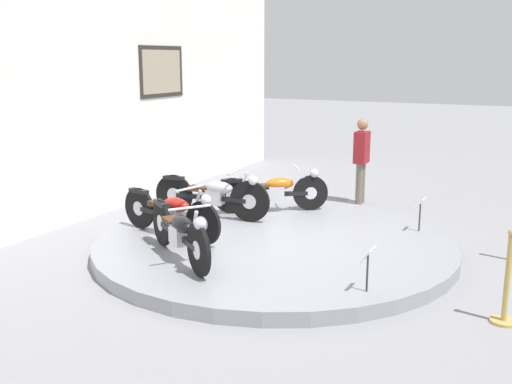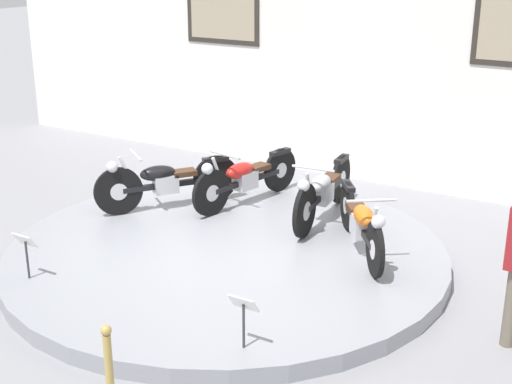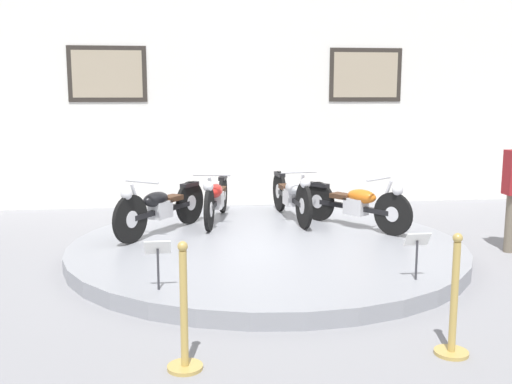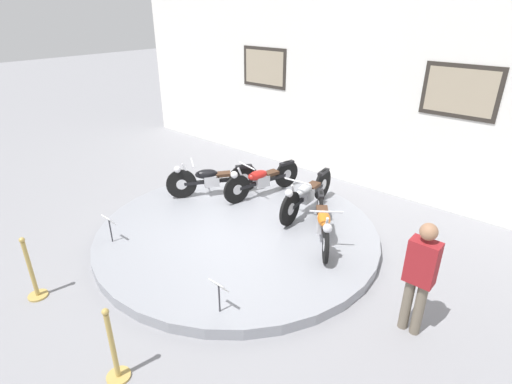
# 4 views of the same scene
# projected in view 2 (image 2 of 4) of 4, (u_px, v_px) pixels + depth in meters

# --- Properties ---
(ground_plane) EXTENTS (60.00, 60.00, 0.00)m
(ground_plane) POSITION_uv_depth(u_px,v_px,m) (226.00, 260.00, 8.41)
(ground_plane) COLOR gray
(display_platform) EXTENTS (5.15, 5.15, 0.18)m
(display_platform) POSITION_uv_depth(u_px,v_px,m) (226.00, 253.00, 8.38)
(display_platform) COLOR gray
(display_platform) RESTS_ON ground_plane
(back_wall) EXTENTS (14.00, 0.22, 4.47)m
(back_wall) POSITION_uv_depth(u_px,v_px,m) (360.00, 35.00, 10.70)
(back_wall) COLOR white
(back_wall) RESTS_ON ground_plane
(motorcycle_black) EXTENTS (1.20, 1.65, 0.80)m
(motorcycle_black) POSITION_uv_depth(u_px,v_px,m) (165.00, 180.00, 9.45)
(motorcycle_black) COLOR black
(motorcycle_black) RESTS_ON display_platform
(motorcycle_red) EXTENTS (0.59, 1.94, 0.79)m
(motorcycle_red) POSITION_uv_depth(u_px,v_px,m) (245.00, 177.00, 9.62)
(motorcycle_red) COLOR black
(motorcycle_red) RESTS_ON display_platform
(motorcycle_silver) EXTENTS (0.54, 2.01, 0.81)m
(motorcycle_silver) POSITION_uv_depth(u_px,v_px,m) (323.00, 190.00, 9.06)
(motorcycle_silver) COLOR black
(motorcycle_silver) RESTS_ON display_platform
(motorcycle_orange) EXTENTS (1.20, 1.60, 0.78)m
(motorcycle_orange) POSITION_uv_depth(u_px,v_px,m) (361.00, 222.00, 8.10)
(motorcycle_orange) COLOR black
(motorcycle_orange) RESTS_ON display_platform
(info_placard_front_left) EXTENTS (0.26, 0.11, 0.51)m
(info_placard_front_left) POSITION_uv_depth(u_px,v_px,m) (26.00, 246.00, 7.45)
(info_placard_front_left) COLOR #333338
(info_placard_front_left) RESTS_ON display_platform
(info_placard_front_centre) EXTENTS (0.26, 0.11, 0.51)m
(info_placard_front_centre) POSITION_uv_depth(u_px,v_px,m) (244.00, 310.00, 6.15)
(info_placard_front_centre) COLOR #333338
(info_placard_front_centre) RESTS_ON display_platform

